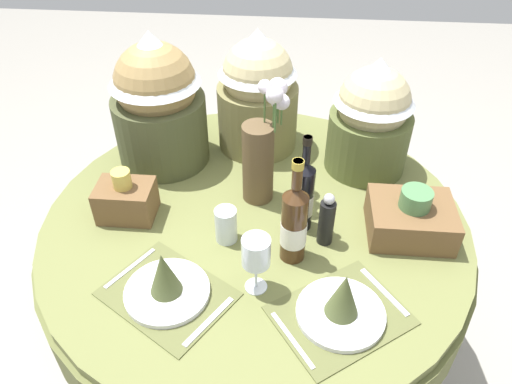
# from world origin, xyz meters

# --- Properties ---
(ground) EXTENTS (8.00, 8.00, 0.00)m
(ground) POSITION_xyz_m (0.00, 0.00, 0.00)
(ground) COLOR #9E998E
(dining_table) EXTENTS (1.43, 1.43, 0.76)m
(dining_table) POSITION_xyz_m (0.00, 0.00, 0.62)
(dining_table) COLOR olive
(dining_table) RESTS_ON ground
(place_setting_left) EXTENTS (0.43, 0.40, 0.16)m
(place_setting_left) POSITION_xyz_m (-0.22, -0.34, 0.81)
(place_setting_left) COLOR brown
(place_setting_left) RESTS_ON dining_table
(place_setting_right) EXTENTS (0.43, 0.41, 0.16)m
(place_setting_right) POSITION_xyz_m (0.26, -0.37, 0.81)
(place_setting_right) COLOR brown
(place_setting_right) RESTS_ON dining_table
(flower_vase) EXTENTS (0.15, 0.16, 0.44)m
(flower_vase) POSITION_xyz_m (0.01, 0.12, 0.95)
(flower_vase) COLOR brown
(flower_vase) RESTS_ON dining_table
(wine_bottle_left) EXTENTS (0.08, 0.08, 0.35)m
(wine_bottle_left) POSITION_xyz_m (0.13, -0.16, 0.89)
(wine_bottle_left) COLOR #422814
(wine_bottle_left) RESTS_ON dining_table
(wine_bottle_right) EXTENTS (0.07, 0.07, 0.34)m
(wine_bottle_right) POSITION_xyz_m (0.15, -0.03, 0.89)
(wine_bottle_right) COLOR black
(wine_bottle_right) RESTS_ON dining_table
(wine_glass_right) EXTENTS (0.08, 0.08, 0.19)m
(wine_glass_right) POSITION_xyz_m (0.03, -0.29, 0.90)
(wine_glass_right) COLOR silver
(wine_glass_right) RESTS_ON dining_table
(tumbler_near_right) EXTENTS (0.07, 0.07, 0.12)m
(tumbler_near_right) POSITION_xyz_m (-0.08, -0.11, 0.82)
(tumbler_near_right) COLOR silver
(tumbler_near_right) RESTS_ON dining_table
(pepper_mill) EXTENTS (0.05, 0.05, 0.19)m
(pepper_mill) POSITION_xyz_m (0.23, -0.09, 0.85)
(pepper_mill) COLOR black
(pepper_mill) RESTS_ON dining_table
(gift_tub_back_left) EXTENTS (0.34, 0.34, 0.50)m
(gift_tub_back_left) POSITION_xyz_m (-0.37, 0.31, 1.02)
(gift_tub_back_left) COLOR #474C2D
(gift_tub_back_left) RESTS_ON dining_table
(gift_tub_back_centre) EXTENTS (0.31, 0.31, 0.47)m
(gift_tub_back_centre) POSITION_xyz_m (-0.03, 0.44, 1.01)
(gift_tub_back_centre) COLOR olive
(gift_tub_back_centre) RESTS_ON dining_table
(gift_tub_back_right) EXTENTS (0.29, 0.29, 0.43)m
(gift_tub_back_right) POSITION_xyz_m (0.38, 0.33, 0.99)
(gift_tub_back_right) COLOR #566033
(gift_tub_back_right) RESTS_ON dining_table
(woven_basket_side_left) EXTENTS (0.18, 0.13, 0.18)m
(woven_basket_side_left) POSITION_xyz_m (-0.42, -0.02, 0.82)
(woven_basket_side_left) COLOR brown
(woven_basket_side_left) RESTS_ON dining_table
(woven_basket_side_right) EXTENTS (0.26, 0.21, 0.17)m
(woven_basket_side_right) POSITION_xyz_m (0.49, -0.03, 0.82)
(woven_basket_side_right) COLOR brown
(woven_basket_side_right) RESTS_ON dining_table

